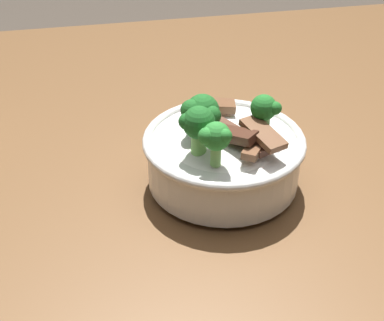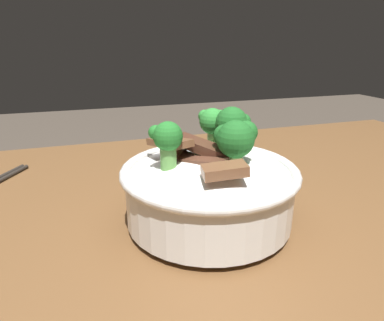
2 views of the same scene
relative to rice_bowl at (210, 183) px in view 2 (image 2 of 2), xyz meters
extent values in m
cube|color=brown|center=(-0.05, -0.11, -0.07)|extent=(1.45, 1.04, 0.04)
cube|color=brown|center=(0.59, 0.33, -0.45)|extent=(0.08, 0.08, 0.72)
cylinder|color=white|center=(0.00, 0.00, -0.05)|extent=(0.09, 0.09, 0.01)
cylinder|color=white|center=(0.00, 0.00, -0.01)|extent=(0.20, 0.20, 0.06)
torus|color=white|center=(0.00, 0.00, 0.02)|extent=(0.22, 0.22, 0.01)
ellipsoid|color=white|center=(0.00, 0.00, 0.00)|extent=(0.18, 0.18, 0.06)
cube|color=brown|center=(-0.03, 0.05, 0.03)|extent=(0.05, 0.06, 0.01)
cube|color=#4C2B1E|center=(0.00, 0.02, 0.04)|extent=(0.07, 0.08, 0.03)
cube|color=brown|center=(-0.04, 0.04, 0.05)|extent=(0.05, 0.07, 0.02)
cube|color=brown|center=(-0.01, -0.06, 0.04)|extent=(0.05, 0.03, 0.01)
cube|color=#563323|center=(-0.01, 0.00, 0.03)|extent=(0.06, 0.06, 0.02)
cube|color=#4C2B1E|center=(-0.02, 0.03, 0.03)|extent=(0.05, 0.07, 0.02)
cylinder|color=#5B9947|center=(0.03, -0.01, 0.04)|extent=(0.01, 0.01, 0.03)
sphere|color=#2D8433|center=(0.03, -0.01, 0.06)|extent=(0.03, 0.03, 0.03)
sphere|color=#2D8433|center=(0.04, -0.01, 0.06)|extent=(0.02, 0.02, 0.02)
sphere|color=#2D8433|center=(0.02, 0.00, 0.07)|extent=(0.01, 0.01, 0.01)
cylinder|color=#7AB256|center=(0.02, 0.06, 0.04)|extent=(0.01, 0.01, 0.03)
sphere|color=#2D8433|center=(0.02, 0.06, 0.06)|extent=(0.04, 0.04, 0.04)
sphere|color=#2D8433|center=(0.04, 0.06, 0.07)|extent=(0.02, 0.02, 0.02)
sphere|color=#2D8433|center=(0.02, 0.07, 0.07)|extent=(0.02, 0.02, 0.02)
cylinder|color=#5B9947|center=(-0.06, 0.00, 0.04)|extent=(0.02, 0.02, 0.03)
sphere|color=#237028|center=(-0.06, 0.00, 0.06)|extent=(0.03, 0.03, 0.03)
sphere|color=#237028|center=(-0.04, 0.00, 0.06)|extent=(0.02, 0.02, 0.02)
sphere|color=#237028|center=(-0.06, 0.01, 0.07)|extent=(0.02, 0.02, 0.02)
cylinder|color=#6BA84C|center=(0.04, 0.03, 0.04)|extent=(0.02, 0.02, 0.03)
sphere|color=#1E6023|center=(0.04, 0.03, 0.07)|extent=(0.04, 0.04, 0.04)
sphere|color=#1E6023|center=(0.05, 0.03, 0.07)|extent=(0.02, 0.02, 0.02)
sphere|color=#1E6023|center=(0.04, 0.04, 0.06)|extent=(0.02, 0.02, 0.02)
cylinder|color=#5B9947|center=(0.03, -0.01, 0.03)|extent=(0.02, 0.02, 0.02)
sphere|color=#1E6023|center=(0.03, -0.01, 0.06)|extent=(0.04, 0.04, 0.04)
sphere|color=#1E6023|center=(0.04, -0.01, 0.06)|extent=(0.03, 0.03, 0.03)
sphere|color=#1E6023|center=(0.02, 0.00, 0.06)|extent=(0.03, 0.03, 0.03)
camera|label=1|loc=(0.17, 0.63, 0.43)|focal=54.55mm
camera|label=2|loc=(-0.13, -0.35, 0.17)|focal=31.03mm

